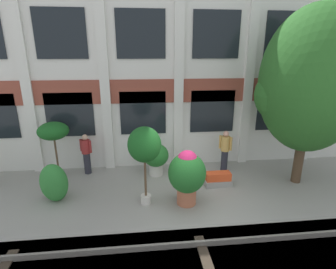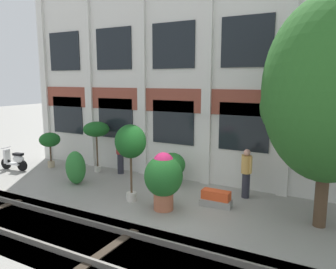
{
  "view_description": "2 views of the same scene",
  "coord_description": "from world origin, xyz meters",
  "views": [
    {
      "loc": [
        -1.5,
        -7.24,
        4.58
      ],
      "look_at": [
        -0.59,
        1.15,
        1.88
      ],
      "focal_mm": 28.0,
      "sensor_mm": 36.0,
      "label": 1
    },
    {
      "loc": [
        4.45,
        -8.35,
        3.89
      ],
      "look_at": [
        -0.74,
        1.24,
        2.06
      ],
      "focal_mm": 35.0,
      "sensor_mm": 36.0,
      "label": 2
    }
  ],
  "objects": [
    {
      "name": "topiary_hedge",
      "position": [
        -4.28,
        0.48,
        0.62
      ],
      "size": [
        1.11,
        0.99,
        1.25
      ],
      "primitive_type": "ellipsoid",
      "rotation": [
        0.0,
        0.0,
        2.76
      ],
      "color": "#2D7A33",
      "rests_on": "ground"
    },
    {
      "name": "resident_watching_tracks",
      "position": [
        -3.61,
        2.38,
        0.85
      ],
      "size": [
        0.47,
        0.34,
        1.59
      ],
      "rotation": [
        0.0,
        0.0,
        -2.09
      ],
      "color": "#282833",
      "rests_on": "ground"
    },
    {
      "name": "apartment_facade",
      "position": [
        0.0,
        3.11,
        4.11
      ],
      "size": [
        17.08,
        0.64,
        8.27
      ],
      "color": "silver",
      "rests_on": "ground"
    },
    {
      "name": "scooter_near_curb",
      "position": [
        -7.96,
        0.62,
        0.44
      ],
      "size": [
        1.38,
        0.51,
        0.98
      ],
      "rotation": [
        0.0,
        0.0,
        3.29
      ],
      "color": "black",
      "rests_on": "ground"
    },
    {
      "name": "potted_plant_fluted_column",
      "position": [
        -0.97,
        1.98,
        0.73
      ],
      "size": [
        0.98,
        0.98,
        1.24
      ],
      "color": "beige",
      "rests_on": "ground"
    },
    {
      "name": "rail_tracks",
      "position": [
        0.0,
        -2.78,
        -0.13
      ],
      "size": [
        24.72,
        2.8,
        0.43
      ],
      "color": "#4C473F",
      "rests_on": "ground"
    },
    {
      "name": "potted_plant_glazed_jar",
      "position": [
        -0.15,
        -0.13,
        1.02
      ],
      "size": [
        1.16,
        1.16,
        1.77
      ],
      "color": "#B76647",
      "rests_on": "ground"
    },
    {
      "name": "potted_plant_low_pan",
      "position": [
        -1.41,
        -0.0,
        1.91
      ],
      "size": [
        0.99,
        0.99,
        2.5
      ],
      "color": "beige",
      "rests_on": "ground"
    },
    {
      "name": "potted_plant_square_trough",
      "position": [
        1.15,
        0.86,
        0.24
      ],
      "size": [
        1.01,
        0.49,
        0.5
      ],
      "color": "gray",
      "rests_on": "ground"
    },
    {
      "name": "potted_plant_terracotta_small",
      "position": [
        -6.98,
        1.72,
        1.2
      ],
      "size": [
        0.91,
        0.91,
        1.57
      ],
      "color": "tan",
      "rests_on": "ground"
    },
    {
      "name": "ground_plane",
      "position": [
        0.0,
        0.0,
        0.0
      ],
      "size": [
        80.0,
        80.0,
        0.0
      ],
      "primitive_type": "plane",
      "color": "gray"
    },
    {
      "name": "broadleaf_tree",
      "position": [
        4.09,
        0.86,
        3.54
      ],
      "size": [
        3.5,
        3.34,
        6.02
      ],
      "color": "#4C3826",
      "rests_on": "ground"
    },
    {
      "name": "resident_by_doorway",
      "position": [
        1.76,
        2.06,
        0.88
      ],
      "size": [
        0.43,
        0.37,
        1.65
      ],
      "rotation": [
        0.0,
        0.0,
        -2.25
      ],
      "color": "#282833",
      "rests_on": "ground"
    },
    {
      "name": "potted_plant_tall_urn",
      "position": [
        -4.63,
        2.12,
        1.79
      ],
      "size": [
        1.09,
        1.09,
        2.16
      ],
      "color": "beige",
      "rests_on": "ground"
    }
  ]
}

